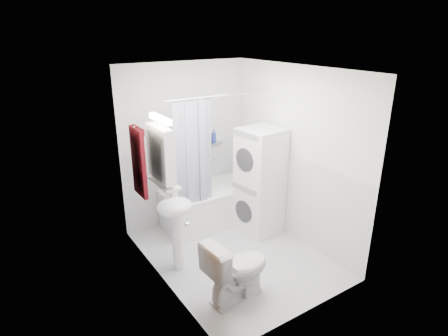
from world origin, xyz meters
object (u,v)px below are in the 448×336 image
washer_dryer (260,182)px  toilet (237,269)px  sink (175,218)px  bathtub (213,203)px

washer_dryer → toilet: washer_dryer is taller
sink → washer_dryer: bearing=7.9°
sink → washer_dryer: 1.45m
bathtub → washer_dryer: bearing=-53.3°
sink → toilet: bearing=-70.3°
sink → washer_dryer: washer_dryer is taller
washer_dryer → toilet: 1.59m
sink → toilet: size_ratio=1.38×
sink → toilet: 0.96m
bathtub → sink: (-1.00, -0.78, 0.38)m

